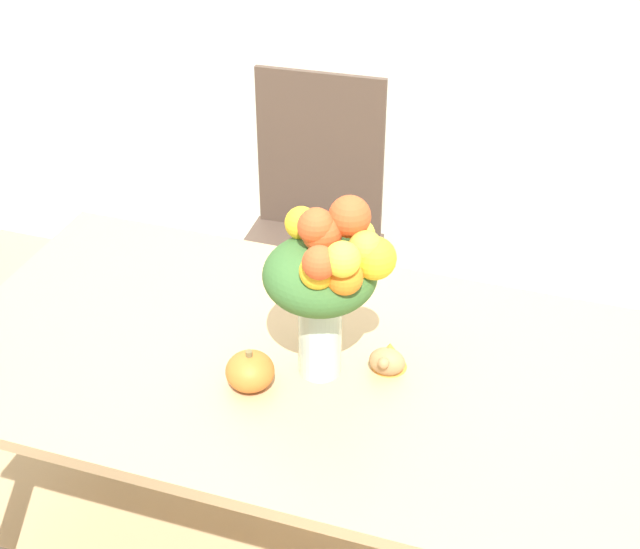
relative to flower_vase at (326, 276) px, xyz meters
The scene contains 5 objects.
dining_table 0.35m from the flower_vase, 162.92° to the left, with size 1.54×0.83×0.72m.
flower_vase is the anchor object (origin of this frame).
pumpkin 0.26m from the flower_vase, 145.14° to the right, with size 0.10×0.10×0.09m.
turkey_figurine 0.25m from the flower_vase, 21.82° to the left, with size 0.08×0.10×0.06m.
dining_chair_near_window 1.01m from the flower_vase, 111.07° to the left, with size 0.44×0.44×1.00m.
Camera 1 is at (0.52, -1.41, 1.95)m, focal length 50.00 mm.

